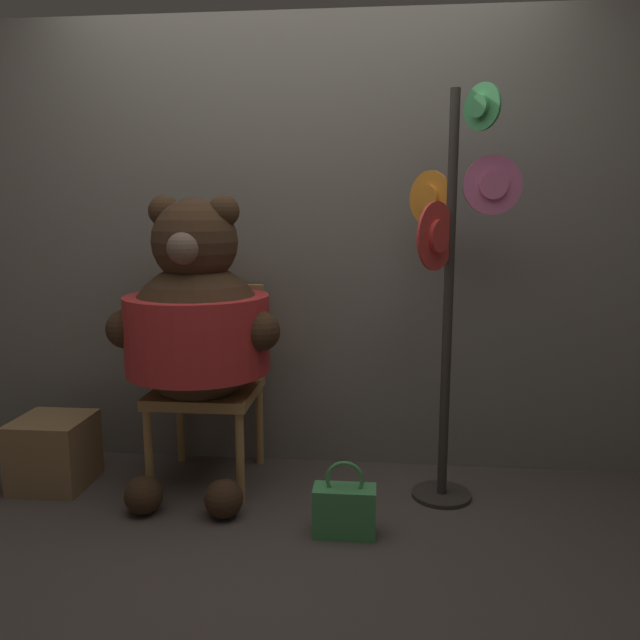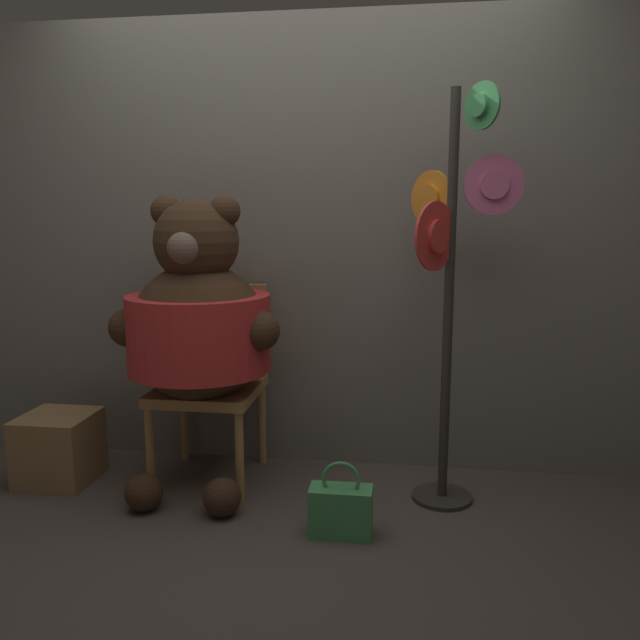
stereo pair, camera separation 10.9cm
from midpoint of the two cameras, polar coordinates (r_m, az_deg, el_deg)
name	(u,v)px [view 2 (the right image)]	position (r m, az deg, el deg)	size (l,w,h in m)	color
ground_plane	(282,514)	(2.91, -2.41, -17.30)	(14.00, 14.00, 0.00)	#4C423D
wall_back	(305,247)	(3.27, -0.44, 6.65)	(8.00, 0.10, 2.30)	slate
chair	(213,373)	(3.20, -8.78, -4.85)	(0.49, 0.52, 0.96)	#B2844C
teddy_bear	(198,324)	(2.98, -10.03, -0.32)	(0.81, 0.72, 1.41)	#3D2819
hat_display_rack	(451,272)	(2.82, 12.97, 4.30)	(0.48, 0.48, 1.85)	#332D28
handbag_on_ground	(341,510)	(2.70, 3.11, -16.93)	(0.26, 0.12, 0.32)	#479E56
wooden_crate	(59,448)	(3.41, -21.90, -10.79)	(0.34, 0.34, 0.34)	#937047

